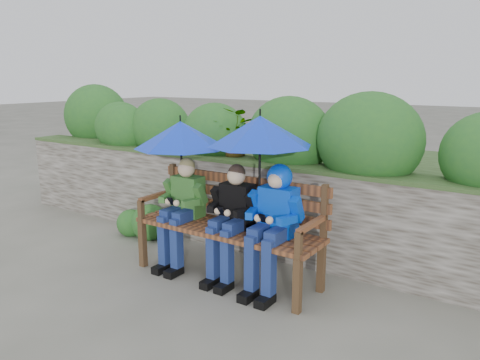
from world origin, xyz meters
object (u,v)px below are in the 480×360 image
Objects in this scene: boy_middle at (232,216)px; umbrella_right at (260,131)px; park_bench at (231,220)px; boy_right at (273,217)px; umbrella_left at (181,135)px; boy_left at (182,206)px.

umbrella_right is (0.27, 0.05, 0.81)m from boy_middle.
park_bench is 1.62× the size of boy_right.
umbrella_left is at bearing -177.94° from park_bench.
umbrella_right is (0.34, -0.03, 0.89)m from park_bench.
umbrella_left is (-0.05, 0.07, 0.71)m from boy_left.
boy_left is 1.06m from boy_right.
boy_right is 0.77m from umbrella_right.
boy_middle reaches higher than park_bench.
umbrella_right reaches higher than boy_right.
umbrella_right reaches higher than boy_middle.
umbrella_right is (-0.18, 0.04, 0.75)m from boy_right.
park_bench is at bearing 174.12° from umbrella_right.
park_bench is at bearing 126.48° from boy_middle.
umbrella_left is at bearing 128.02° from boy_left.
umbrella_right is at bearing 3.40° from boy_left.
park_bench is 2.04× the size of umbrella_left.
boy_middle is (0.61, 0.00, -0.00)m from boy_left.
boy_right is (0.45, 0.01, 0.06)m from boy_middle.
boy_right is 1.23× the size of umbrella_right.
umbrella_left is 0.98× the size of umbrella_right.
boy_right is at bearing -14.04° from umbrella_right.
boy_left reaches higher than boy_middle.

